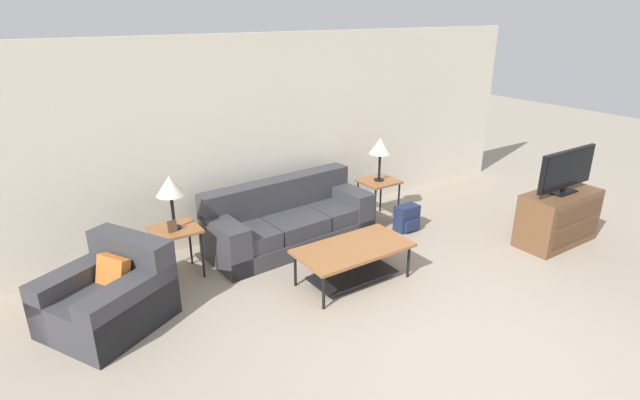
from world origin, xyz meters
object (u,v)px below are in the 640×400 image
at_px(couch, 289,222).
at_px(coffee_table, 353,256).
at_px(armchair, 110,297).
at_px(side_table_left, 175,234).
at_px(television, 567,170).
at_px(table_lamp_left, 170,187).
at_px(table_lamp_right, 380,147).
at_px(side_table_right, 379,185).
at_px(tv_console, 558,218).
at_px(backpack, 407,218).

distance_m(couch, coffee_table, 1.24).
bearing_deg(armchair, side_table_left, 32.08).
height_order(side_table_left, television, television).
bearing_deg(table_lamp_left, coffee_table, -37.73).
distance_m(couch, television, 3.55).
height_order(side_table_left, table_lamp_right, table_lamp_right).
bearing_deg(television, side_table_right, 126.95).
distance_m(tv_console, backpack, 1.93).
bearing_deg(tv_console, side_table_right, 126.94).
bearing_deg(television, table_lamp_left, 156.60).
distance_m(couch, backpack, 1.66).
xyz_separation_m(side_table_left, backpack, (3.03, -0.53, -0.35)).
relative_size(table_lamp_right, tv_console, 0.55).
xyz_separation_m(television, backpack, (-1.35, 1.37, -0.82)).
distance_m(couch, table_lamp_left, 1.67).
height_order(armchair, side_table_right, armchair).
relative_size(armchair, coffee_table, 1.03).
xyz_separation_m(armchair, television, (5.23, -1.36, 0.71)).
bearing_deg(backpack, coffee_table, -154.92).
bearing_deg(side_table_right, armchair, -172.02).
xyz_separation_m(coffee_table, table_lamp_right, (1.39, 1.21, 0.76)).
bearing_deg(side_table_right, backpack, -81.38).
height_order(side_table_right, table_lamp_left, table_lamp_left).
relative_size(coffee_table, table_lamp_left, 2.09).
height_order(armchair, television, television).
bearing_deg(side_table_right, television, -53.05).
height_order(table_lamp_right, television, television).
bearing_deg(side_table_left, side_table_right, 0.00).
bearing_deg(backpack, side_table_left, 170.13).
bearing_deg(couch, tv_console, -33.39).
relative_size(armchair, backpack, 3.70).
xyz_separation_m(side_table_right, backpack, (0.08, -0.53, -0.35)).
height_order(couch, coffee_table, couch).
bearing_deg(side_table_left, television, -23.40).
bearing_deg(coffee_table, couch, 94.39).
xyz_separation_m(table_lamp_left, television, (4.38, -1.90, -0.09)).
distance_m(table_lamp_left, tv_console, 4.83).
bearing_deg(television, table_lamp_right, 126.95).
height_order(armchair, backpack, armchair).
bearing_deg(coffee_table, backpack, 25.08).
distance_m(side_table_right, backpack, 0.64).
bearing_deg(armchair, coffee_table, -15.70).
relative_size(armchair, table_lamp_left, 2.15).
height_order(side_table_right, television, television).
distance_m(table_lamp_left, television, 4.77).
relative_size(side_table_left, tv_console, 0.53).
relative_size(tv_console, backpack, 3.12).
height_order(side_table_left, table_lamp_left, table_lamp_left).
distance_m(couch, table_lamp_right, 1.67).
bearing_deg(tv_console, backpack, 134.53).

